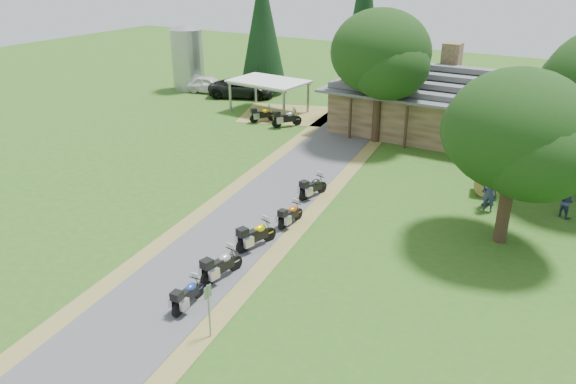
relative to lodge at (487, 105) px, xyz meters
The scene contains 23 objects.
ground 24.86m from the lodge, 104.04° to the right, with size 120.00×120.00×0.00m, color #2C5618.
driveway 21.17m from the lodge, 108.00° to the right, with size 46.00×46.00×0.00m, color #4C4C4F.
lodge is the anchor object (origin of this frame).
silo 27.56m from the lodge, behind, with size 2.92×2.92×5.94m, color gray.
carport 16.74m from the lodge, behind, with size 5.90×3.94×2.56m, color silver, non-canonical shape.
car_white_sedan 25.01m from the lodge, behind, with size 5.65×2.38×1.88m, color silver.
car_dark_suv 21.48m from the lodge, behind, with size 6.31×2.68×2.42m, color black.
motorcycle_row_a 26.22m from the lodge, 99.86° to the right, with size 1.68×0.55×1.15m, color #203D98, non-canonical shape.
motorcycle_row_b 24.08m from the lodge, 101.10° to the right, with size 1.91×0.62×1.31m, color #969A9E, non-canonical shape.
motorcycle_row_c 21.37m from the lodge, 103.22° to the right, with size 1.95×0.64×1.33m, color #D8BA00, non-canonical shape.
motorcycle_row_d 18.75m from the lodge, 104.63° to the right, with size 1.68×0.55×1.15m, color #DC580B, non-canonical shape.
motorcycle_row_e 15.67m from the lodge, 110.17° to the right, with size 1.84×0.60×1.26m, color black, non-canonical shape.
motorcycle_carport_a 16.08m from the lodge, 165.09° to the right, with size 1.88×0.61×1.28m, color #E79E00, non-canonical shape.
motorcycle_carport_b 14.00m from the lodge, 162.17° to the right, with size 2.09×0.68×1.43m, color gray, non-canonical shape.
person_a 12.10m from the lodge, 75.57° to the right, with size 0.63×0.46×2.24m, color #2D3755.
person_b 12.29m from the lodge, 58.57° to the right, with size 0.55×0.39×1.92m, color #2D3755.
person_c 11.46m from the lodge, 75.52° to the right, with size 0.63×0.45×2.21m, color #2D3755.
hay_bale 9.93m from the lodge, 75.62° to the right, with size 1.34×1.34×1.23m, color olive.
sign_post 26.92m from the lodge, 95.77° to the right, with size 0.37×0.06×2.04m, color gray, non-canonical shape.
oak_lodge_left 7.85m from the lodge, 146.93° to the right, with size 6.50×6.50×9.74m, color black, non-canonical shape.
oak_driveway 15.31m from the lodge, 73.92° to the right, with size 6.07×6.07×8.40m, color black, non-canonical shape.
cedar_near 11.10m from the lodge, 169.88° to the left, with size 3.52×3.52×13.13m, color black.
cedar_far 21.16m from the lodge, 169.49° to the left, with size 4.00×4.00×11.17m, color black.
Camera 1 is at (13.54, -14.72, 12.06)m, focal length 35.00 mm.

